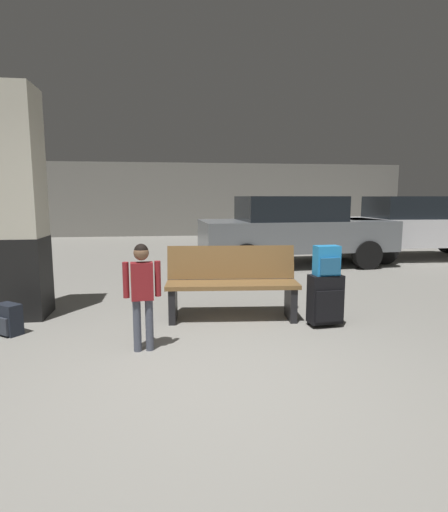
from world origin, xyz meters
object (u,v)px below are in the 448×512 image
Objects in this scene: suitcase at (325,299)px; parked_car_side at (419,225)px; structural_pillar at (18,206)px; backpack_dark_floor at (8,320)px; child at (142,286)px; parked_car_near at (293,229)px; backpack_bright at (327,261)px; bench at (232,283)px.

suitcase is 0.14× the size of parked_car_side.
structural_pillar reaches higher than parked_car_side.
structural_pillar is 4.62× the size of suitcase.
suitcase reaches higher than backpack_dark_floor.
child is 0.25× the size of parked_car_near.
backpack_bright is 6.47m from parked_car_side.
structural_pillar reaches higher than backpack_bright.
structural_pillar is 3.75m from backpack_bright.
structural_pillar reaches higher than bench.
backpack_bright is at bearing 13.55° from child.
child is (-2.04, -0.49, -0.12)m from backpack_bright.
parked_car_near is (4.52, 3.38, -0.58)m from structural_pillar.
parked_car_side is 3.42m from parked_car_near.
parked_car_side is (7.89, 3.96, -0.58)m from structural_pillar.
backpack_bright is 0.08× the size of parked_car_side.
child is (1.55, -1.37, -0.74)m from structural_pillar.
backpack_bright is at bearing -131.60° from parked_car_side.
structural_pillar is at bearing -143.22° from parked_car_near.
child reaches higher than suitcase.
suitcase is 0.14× the size of parked_car_near.
backpack_bright is at bearing -24.33° from bench.
structural_pillar is at bearing 138.47° from child.
child reaches higher than backpack_dark_floor.
structural_pillar reaches higher than parked_car_near.
parked_car_near is at bearing 42.43° from backpack_dark_floor.
backpack_dark_floor is (0.06, -0.70, -1.22)m from structural_pillar.
bench is 1.17m from backpack_bright.
bench is 0.39× the size of parked_car_side.
backpack_bright is 0.08× the size of parked_car_near.
parked_car_side is (4.29, 4.84, 0.48)m from suitcase.
child is 8.28m from parked_car_side.
bench is at bearing 155.69° from suitcase.
parked_car_near reaches higher than bench.
child is at bearing -166.45° from backpack_bright.
parked_car_side is (5.32, 4.37, 0.36)m from bench.
backpack_dark_floor is at bearing -173.63° from bench.
parked_car_near is at bearing -170.24° from parked_car_side.
suitcase is (3.60, -0.88, -1.06)m from structural_pillar.
backpack_dark_floor is 0.08× the size of parked_car_near.
bench is 1.41m from child.
parked_car_side is (4.29, 4.84, 0.03)m from backpack_bright.
child is (-2.04, -0.49, 0.33)m from suitcase.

